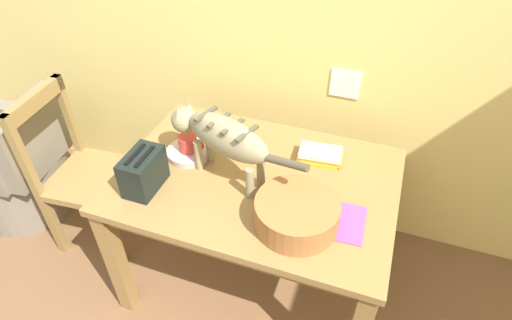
{
  "coord_description": "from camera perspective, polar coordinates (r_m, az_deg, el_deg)",
  "views": [
    {
      "loc": [
        0.51,
        -0.02,
        1.98
      ],
      "look_at": [
        0.05,
        1.27,
        0.84
      ],
      "focal_mm": 29.38,
      "sensor_mm": 36.0,
      "label": 1
    }
  ],
  "objects": [
    {
      "name": "wicker_basket",
      "position": [
        1.62,
        5.55,
        -7.23
      ],
      "size": [
        0.33,
        0.33,
        0.12
      ],
      "color": "#9F6434",
      "rests_on": "dining_table"
    },
    {
      "name": "wooden_chair_near",
      "position": [
        2.47,
        -22.27,
        -1.8
      ],
      "size": [
        0.46,
        0.46,
        0.94
      ],
      "rotation": [
        0.0,
        0.0,
        -1.48
      ],
      "color": "olive",
      "rests_on": "ground_plane"
    },
    {
      "name": "wall_rear",
      "position": [
        2.13,
        4.86,
        19.69
      ],
      "size": [
        4.65,
        0.11,
        2.5
      ],
      "color": "#ECD375",
      "rests_on": "ground_plane"
    },
    {
      "name": "coffee_mug",
      "position": [
        1.95,
        -9.17,
        2.26
      ],
      "size": [
        0.13,
        0.09,
        0.08
      ],
      "color": "#D73D35",
      "rests_on": "saucer_bowl"
    },
    {
      "name": "book_stack",
      "position": [
        1.94,
        8.73,
        0.64
      ],
      "size": [
        0.22,
        0.13,
        0.06
      ],
      "color": "gold",
      "rests_on": "dining_table"
    },
    {
      "name": "wicker_armchair",
      "position": [
        2.96,
        -29.31,
        -1.42
      ],
      "size": [
        0.63,
        0.65,
        0.78
      ],
      "rotation": [
        0.0,
        0.0,
        1.7
      ],
      "color": "slate",
      "rests_on": "ground_plane"
    },
    {
      "name": "saucer_bowl",
      "position": [
        1.98,
        -9.1,
        1.06
      ],
      "size": [
        0.21,
        0.21,
        0.03
      ],
      "primitive_type": "cylinder",
      "color": "#BEA8A4",
      "rests_on": "dining_table"
    },
    {
      "name": "dining_table",
      "position": [
        1.91,
        0.0,
        -4.42
      ],
      "size": [
        1.22,
        0.86,
        0.74
      ],
      "color": "olive",
      "rests_on": "ground_plane"
    },
    {
      "name": "toaster",
      "position": [
        1.81,
        -15.08,
        -1.52
      ],
      "size": [
        0.12,
        0.2,
        0.18
      ],
      "color": "black",
      "rests_on": "dining_table"
    },
    {
      "name": "magazine",
      "position": [
        1.7,
        9.77,
        -7.82
      ],
      "size": [
        0.3,
        0.22,
        0.01
      ],
      "primitive_type": "cube",
      "rotation": [
        0.0,
        0.0,
        0.04
      ],
      "color": "purple",
      "rests_on": "dining_table"
    },
    {
      "name": "cat",
      "position": [
        1.74,
        -4.72,
        3.25
      ],
      "size": [
        0.67,
        0.28,
        0.3
      ],
      "rotation": [
        0.0,
        0.0,
        1.25
      ],
      "color": "gray",
      "rests_on": "dining_table"
    }
  ]
}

